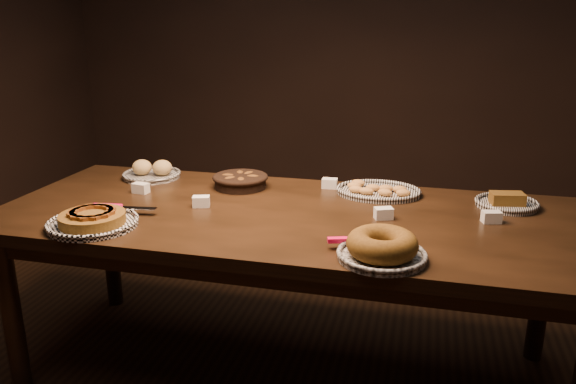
% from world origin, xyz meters
% --- Properties ---
extents(ground, '(5.00, 5.00, 0.00)m').
position_xyz_m(ground, '(0.00, 0.00, 0.00)').
color(ground, black).
rests_on(ground, ground).
extents(buffet_table, '(2.40, 1.00, 0.75)m').
position_xyz_m(buffet_table, '(0.00, 0.00, 0.68)').
color(buffet_table, black).
rests_on(buffet_table, ground).
extents(apple_tart_plate, '(0.35, 0.36, 0.06)m').
position_xyz_m(apple_tart_plate, '(-0.68, -0.34, 0.77)').
color(apple_tart_plate, white).
rests_on(apple_tart_plate, buffet_table).
extents(madeleine_platter, '(0.37, 0.31, 0.04)m').
position_xyz_m(madeleine_platter, '(0.33, 0.34, 0.77)').
color(madeleine_platter, black).
rests_on(madeleine_platter, buffet_table).
extents(bundt_cake_plate, '(0.34, 0.30, 0.09)m').
position_xyz_m(bundt_cake_plate, '(0.41, -0.38, 0.79)').
color(bundt_cake_plate, black).
rests_on(bundt_cake_plate, buffet_table).
extents(croissant_basket, '(0.31, 0.31, 0.06)m').
position_xyz_m(croissant_basket, '(-0.30, 0.29, 0.79)').
color(croissant_basket, black).
rests_on(croissant_basket, buffet_table).
extents(bread_roll_plate, '(0.29, 0.29, 0.09)m').
position_xyz_m(bread_roll_plate, '(-0.78, 0.34, 0.78)').
color(bread_roll_plate, white).
rests_on(bread_roll_plate, buffet_table).
extents(loaf_plate, '(0.26, 0.26, 0.06)m').
position_xyz_m(loaf_plate, '(0.88, 0.29, 0.77)').
color(loaf_plate, black).
rests_on(loaf_plate, buffet_table).
extents(tent_cards, '(1.58, 0.46, 0.04)m').
position_xyz_m(tent_cards, '(0.04, 0.11, 0.77)').
color(tent_cards, white).
rests_on(tent_cards, buffet_table).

